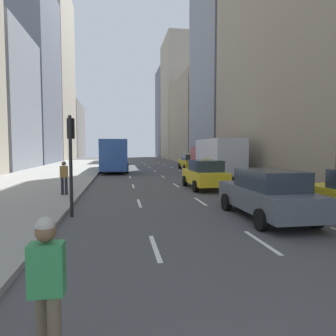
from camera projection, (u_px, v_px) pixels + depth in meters
The scene contains 12 objects.
sidewalk_left at pixel (48, 176), 25.00m from camera, with size 8.00×66.00×0.15m, color gray.
lane_markings at pixel (169, 180), 22.59m from camera, with size 5.72×56.00×0.01m.
building_row_left at pixel (18, 58), 39.05m from camera, with size 6.00×93.64×36.80m.
building_row_right at pixel (214, 75), 41.46m from camera, with size 6.00×84.26×29.90m.
taxi_lead at pixel (205, 174), 17.98m from camera, with size 2.02×4.40×1.87m.
taxi_second at pixel (190, 162), 33.77m from camera, with size 2.02×4.40×1.87m.
sedan_black_near at pixel (267, 194), 10.38m from camera, with size 2.02×4.73×1.71m.
city_bus at pixel (114, 154), 32.11m from camera, with size 2.80×11.61×3.25m.
box_truck at pixel (215, 157), 24.80m from camera, with size 2.58×8.40×3.15m.
skateboarder at pixel (47, 289), 3.18m from camera, with size 0.36×0.80×1.75m.
pedestrian_far_walking at pixel (64, 176), 14.77m from camera, with size 0.36×0.22×1.65m.
traffic_light_pole at pixel (71, 149), 10.63m from camera, with size 0.24×0.42×3.60m.
Camera 1 is at (-1.04, 0.82, 2.47)m, focal length 32.00 mm.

